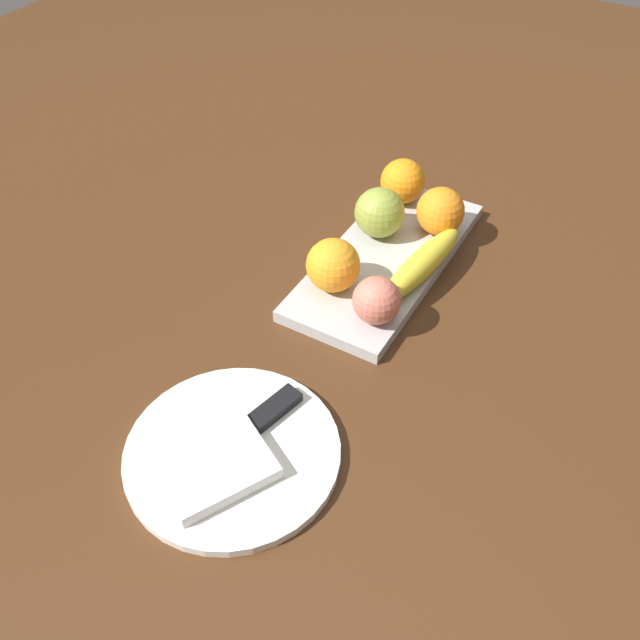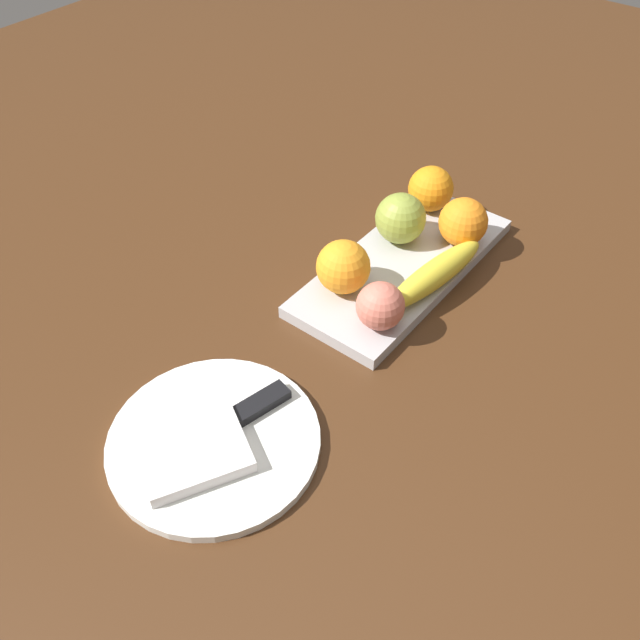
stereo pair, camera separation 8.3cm
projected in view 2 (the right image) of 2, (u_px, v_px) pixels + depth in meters
ground_plane at (390, 255)px, 1.00m from camera, size 2.40×2.40×0.00m
fruit_tray at (403, 266)px, 0.97m from camera, size 0.36×0.15×0.02m
apple at (399, 218)px, 0.97m from camera, size 0.07×0.07×0.07m
banana at (435, 274)px, 0.91m from camera, size 0.19×0.06×0.04m
orange_near_apple at (463, 222)px, 0.97m from camera, size 0.07×0.07×0.07m
orange_near_banana at (343, 267)px, 0.89m from camera, size 0.07×0.07×0.07m
orange_center at (431, 189)px, 1.03m from camera, size 0.07×0.07×0.07m
peach at (380, 306)px, 0.85m from camera, size 0.06×0.06×0.06m
dinner_plate at (214, 441)px, 0.75m from camera, size 0.24×0.24×0.01m
folded_napkin at (193, 452)px, 0.73m from camera, size 0.14×0.13×0.02m
knife at (242, 415)px, 0.77m from camera, size 0.18×0.06×0.01m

